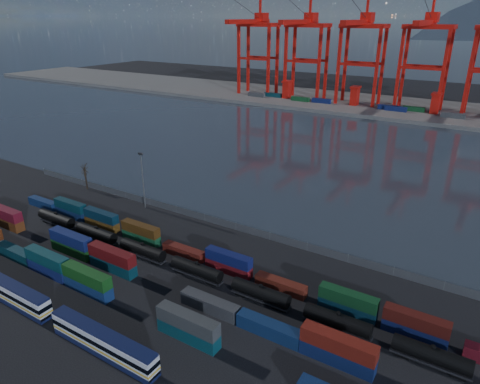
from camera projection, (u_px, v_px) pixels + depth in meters
The scene contains 14 objects.
ground at pixel (164, 282), 89.33m from camera, with size 700.00×700.00×0.00m, color black.
harbor_water at pixel (339, 155), 171.68m from camera, with size 700.00×700.00×0.00m, color #2A333D.
far_quay at pixel (400, 108), 253.66m from camera, with size 700.00×70.00×2.00m, color #514F4C.
passenger_train at pixel (10, 292), 82.23m from camera, with size 74.13×2.73×4.69m.
container_row_south at pixel (74, 276), 87.41m from camera, with size 127.04×2.45×5.21m.
container_row_mid at pixel (111, 261), 93.04m from camera, with size 128.67×2.48×5.28m.
container_row_north at pixel (216, 260), 93.80m from camera, with size 139.66×2.22×4.73m.
tanker_string at pixel (197, 270), 90.28m from camera, with size 105.43×2.67×3.82m.
waterfront_fence at pixel (236, 226), 110.91m from camera, with size 160.12×0.12×2.20m.
bare_tree at pixel (86, 176), 135.97m from camera, with size 2.31×2.24×8.72m.
yard_light_mast at pixel (143, 177), 120.86m from camera, with size 1.60×0.40×16.60m.
gantry_cranes at pixel (394, 37), 236.74m from camera, with size 200.78×49.50×67.03m.
quay_containers at pixel (375, 106), 246.76m from camera, with size 172.58×10.99×2.60m.
straddle_carriers at pixel (393, 99), 244.44m from camera, with size 140.00×7.00×11.10m.
Camera 1 is at (53.37, -55.53, 51.56)m, focal length 32.00 mm.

